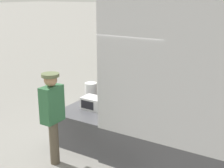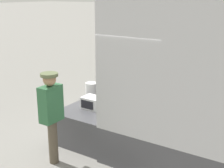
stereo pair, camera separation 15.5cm
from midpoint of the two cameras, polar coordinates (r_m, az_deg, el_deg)
ground_plane at (r=7.21m, az=3.71°, el=-9.89°), size 160.00×160.00×0.00m
tailgate_deck at (r=7.35m, az=-0.50°, el=-6.15°), size 1.25×2.34×0.74m
microwave at (r=6.83m, az=-2.72°, el=-3.47°), size 0.50×0.36×0.26m
portable_generator at (r=7.53m, az=2.31°, el=-0.93°), size 0.65×0.48×0.55m
orange_bucket at (r=7.43m, az=-3.17°, el=-1.26°), size 0.29×0.29×0.40m
worker_person at (r=5.89m, az=-10.33°, el=-4.48°), size 0.32×0.44×1.80m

